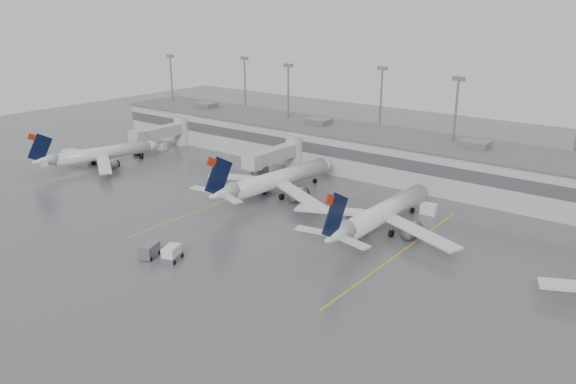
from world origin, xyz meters
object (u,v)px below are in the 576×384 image
Objects in this scene: jet_far_left at (98,154)px; baggage_tug at (172,255)px; jet_mid_right at (381,213)px; jet_mid_left at (275,180)px.

baggage_tug is at bearing -10.22° from jet_far_left.
jet_mid_right is 31.77m from baggage_tug.
jet_far_left is 66.43m from jet_mid_right.
jet_mid_left is at bearing 79.83° from baggage_tug.
jet_far_left is 7.53× the size of baggage_tug.
jet_mid_right is (66.30, 4.12, 0.30)m from jet_far_left.
jet_mid_left is at bearing 24.29° from jet_far_left.
jet_mid_left reaches higher than jet_mid_right.
jet_mid_left is 8.63× the size of baggage_tug.
jet_mid_left is (42.80, 7.57, 0.36)m from jet_far_left.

